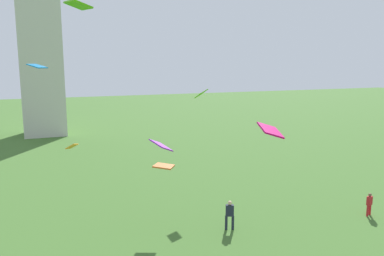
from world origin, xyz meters
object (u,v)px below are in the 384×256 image
(person_1, at_px, (230,213))
(kite_flying_10, at_px, (37,66))
(kite_flying_0, at_px, (201,94))
(kite_flying_3, at_px, (164,166))
(person_0, at_px, (369,203))
(kite_flying_1, at_px, (161,145))
(kite_flying_9, at_px, (270,130))
(kite_flying_6, at_px, (78,5))
(kite_flying_4, at_px, (72,146))

(person_1, height_order, kite_flying_10, kite_flying_10)
(kite_flying_0, relative_size, kite_flying_3, 0.62)
(person_0, bearing_deg, kite_flying_0, -67.41)
(kite_flying_1, height_order, kite_flying_9, kite_flying_1)
(kite_flying_6, xyz_separation_m, kite_flying_9, (10.34, -0.27, -6.42))
(person_0, distance_m, kite_flying_4, 19.43)
(kite_flying_0, bearing_deg, person_1, 43.92)
(kite_flying_0, xyz_separation_m, kite_flying_10, (-11.82, 2.06, 2.16))
(kite_flying_1, height_order, kite_flying_10, kite_flying_10)
(kite_flying_3, height_order, kite_flying_6, kite_flying_6)
(person_0, xyz_separation_m, kite_flying_6, (-18.09, 0.58, 11.80))
(person_0, height_order, kite_flying_3, kite_flying_3)
(kite_flying_0, relative_size, kite_flying_4, 1.37)
(kite_flying_4, height_order, kite_flying_10, kite_flying_10)
(kite_flying_1, bearing_deg, kite_flying_3, -36.83)
(person_0, bearing_deg, kite_flying_4, -30.85)
(kite_flying_3, bearing_deg, person_1, -91.48)
(kite_flying_1, bearing_deg, kite_flying_6, 8.00)
(kite_flying_1, relative_size, kite_flying_6, 0.69)
(person_0, xyz_separation_m, kite_flying_1, (-15.72, -4.18, 6.04))
(person_0, xyz_separation_m, kite_flying_4, (-18.42, 4.22, 4.51))
(person_0, distance_m, kite_flying_10, 24.74)
(person_1, relative_size, kite_flying_1, 1.72)
(kite_flying_4, bearing_deg, person_0, -79.69)
(kite_flying_3, distance_m, kite_flying_6, 10.57)
(kite_flying_1, distance_m, kite_flying_6, 7.84)
(person_1, relative_size, kite_flying_4, 2.07)
(kite_flying_0, xyz_separation_m, kite_flying_1, (-7.60, -13.68, -0.78))
(kite_flying_4, distance_m, kite_flying_9, 11.39)
(kite_flying_10, bearing_deg, person_1, -175.42)
(kite_flying_3, distance_m, kite_flying_4, 5.53)
(kite_flying_1, relative_size, kite_flying_10, 0.72)
(person_0, bearing_deg, kite_flying_6, -19.77)
(kite_flying_9, bearing_deg, person_1, 72.78)
(person_0, relative_size, kite_flying_1, 1.46)
(kite_flying_10, bearing_deg, kite_flying_6, 148.41)
(kite_flying_10, bearing_deg, person_0, -161.30)
(kite_flying_0, bearing_deg, kite_flying_6, 6.54)
(person_0, distance_m, kite_flying_3, 13.94)
(kite_flying_6, bearing_deg, kite_flying_3, -73.74)
(kite_flying_1, distance_m, kite_flying_3, 8.74)
(kite_flying_4, bearing_deg, kite_flying_0, -39.63)
(kite_flying_4, bearing_deg, kite_flying_6, -151.60)
(kite_flying_3, relative_size, kite_flying_6, 1.27)
(person_0, height_order, person_1, person_1)
(kite_flying_6, relative_size, kite_flying_10, 1.03)
(kite_flying_6, xyz_separation_m, kite_flying_10, (-1.86, 10.99, -2.83))
(kite_flying_1, xyz_separation_m, kite_flying_3, (2.58, 7.77, -3.07))
(kite_flying_6, bearing_deg, kite_flying_1, -168.59)
(kite_flying_4, height_order, kite_flying_6, kite_flying_6)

